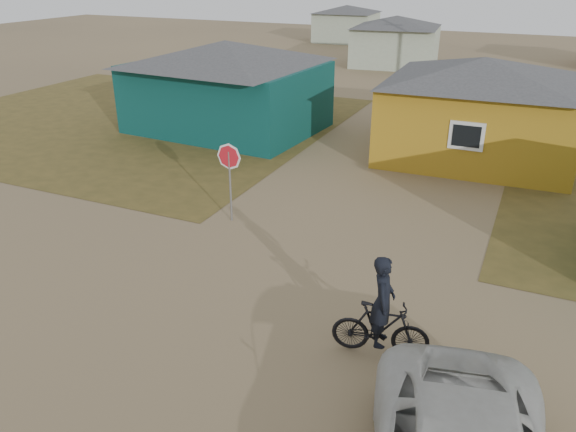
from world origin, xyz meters
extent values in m
plane|color=olive|center=(0.00, 0.00, 0.00)|extent=(120.00, 120.00, 0.00)
cube|color=brown|center=(-14.00, 13.00, 0.01)|extent=(20.00, 18.00, 0.00)
cube|color=#0A3734|center=(-8.50, 13.50, 1.50)|extent=(8.40, 6.54, 3.00)
pyramid|color=#3B3B3D|center=(-8.50, 13.50, 3.50)|extent=(8.93, 7.08, 1.00)
cube|color=#AC7E1A|center=(2.50, 14.00, 1.50)|extent=(7.21, 6.24, 3.00)
pyramid|color=#3B3B3D|center=(2.50, 14.00, 3.45)|extent=(7.72, 6.76, 0.90)
cube|color=silver|center=(2.50, 10.97, 1.65)|extent=(1.20, 0.06, 1.00)
cube|color=black|center=(2.50, 10.94, 1.65)|extent=(0.95, 0.04, 0.75)
cube|color=#A3AF96|center=(-6.00, 34.00, 1.40)|extent=(6.49, 5.60, 2.80)
pyramid|color=#3B3B3D|center=(-6.00, 34.00, 3.20)|extent=(7.04, 6.15, 0.80)
cube|color=#A3AF96|center=(-14.00, 46.00, 1.35)|extent=(5.75, 5.28, 2.70)
pyramid|color=#3B3B3D|center=(-14.00, 46.00, 3.05)|extent=(6.28, 5.81, 0.70)
cylinder|color=gray|center=(-3.27, 4.63, 1.08)|extent=(0.06, 0.06, 2.17)
imported|color=black|center=(2.56, 0.32, 0.58)|extent=(1.98, 0.89, 1.15)
imported|color=black|center=(2.56, 0.32, 1.22)|extent=(0.57, 0.76, 1.89)
camera|label=1|loc=(4.67, -8.70, 7.12)|focal=35.00mm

